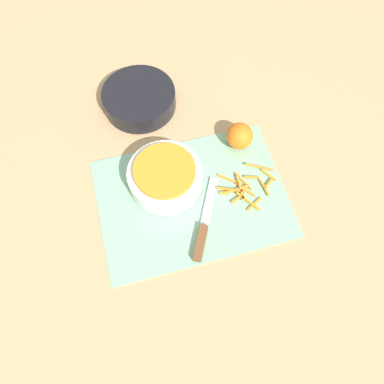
{
  "coord_description": "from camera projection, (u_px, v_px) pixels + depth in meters",
  "views": [
    {
      "loc": [
        -0.1,
        -0.38,
        0.84
      ],
      "look_at": [
        0.0,
        0.0,
        0.04
      ],
      "focal_mm": 35.0,
      "sensor_mm": 36.0,
      "label": 1
    }
  ],
  "objects": [
    {
      "name": "ground_plane",
      "position": [
        192.0,
        198.0,
        0.93
      ],
      "size": [
        4.0,
        4.0,
        0.0
      ],
      "primitive_type": "plane",
      "color": "tan"
    },
    {
      "name": "cutting_board",
      "position": [
        192.0,
        198.0,
        0.93
      ],
      "size": [
        0.46,
        0.34,
        0.01
      ],
      "color": "#84B793",
      "rests_on": "ground_plane"
    },
    {
      "name": "bowl_speckled",
      "position": [
        165.0,
        176.0,
        0.91
      ],
      "size": [
        0.18,
        0.18,
        0.07
      ],
      "color": "silver",
      "rests_on": "cutting_board"
    },
    {
      "name": "bowl_dark",
      "position": [
        139.0,
        99.0,
        1.04
      ],
      "size": [
        0.2,
        0.2,
        0.05
      ],
      "color": "black",
      "rests_on": "ground_plane"
    },
    {
      "name": "knife",
      "position": [
        203.0,
        232.0,
        0.88
      ],
      "size": [
        0.12,
        0.21,
        0.02
      ],
      "rotation": [
        0.0,
        0.0,
        1.1
      ],
      "color": "brown",
      "rests_on": "cutting_board"
    },
    {
      "name": "orange_left",
      "position": [
        240.0,
        136.0,
        0.96
      ],
      "size": [
        0.07,
        0.07,
        0.07
      ],
      "color": "orange",
      "rests_on": "cutting_board"
    },
    {
      "name": "peel_pile",
      "position": [
        246.0,
        187.0,
        0.93
      ],
      "size": [
        0.16,
        0.13,
        0.01
      ],
      "color": "orange",
      "rests_on": "cutting_board"
    }
  ]
}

